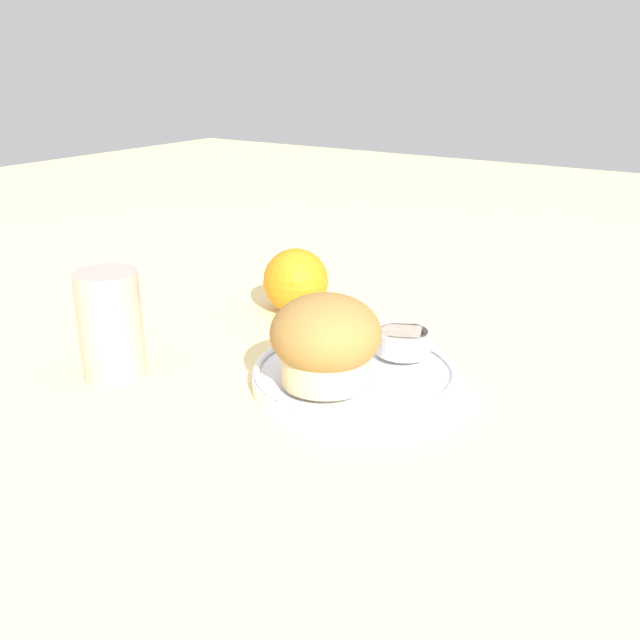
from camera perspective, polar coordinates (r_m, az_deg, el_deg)
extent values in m
plane|color=beige|center=(0.69, 1.03, -4.72)|extent=(3.00, 3.00, 0.00)
cylinder|color=white|center=(0.68, 2.75, -4.73)|extent=(0.20, 0.20, 0.01)
torus|color=white|center=(0.67, 2.76, -3.96)|extent=(0.19, 0.19, 0.01)
cylinder|color=beige|center=(0.63, 0.44, -3.37)|extent=(0.08, 0.08, 0.04)
ellipsoid|color=olive|center=(0.62, 0.45, -1.06)|extent=(0.10, 0.10, 0.07)
cylinder|color=silver|center=(0.70, 6.69, -1.71)|extent=(0.05, 0.05, 0.02)
cylinder|color=beige|center=(0.70, 6.72, -1.01)|extent=(0.05, 0.05, 0.00)
sphere|color=#B7192D|center=(0.68, -1.09, -2.71)|extent=(0.01, 0.01, 0.01)
sphere|color=#B7192D|center=(0.69, -0.55, -2.40)|extent=(0.01, 0.01, 0.01)
cube|color=silver|center=(0.70, 0.49, -2.56)|extent=(0.15, 0.10, 0.00)
sphere|color=orange|center=(0.86, -1.96, 3.14)|extent=(0.08, 0.08, 0.08)
cylinder|color=#E5998C|center=(0.71, -16.42, -0.31)|extent=(0.06, 0.06, 0.10)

